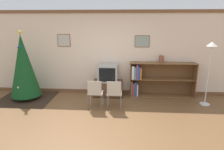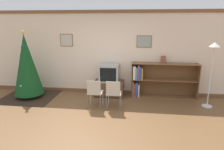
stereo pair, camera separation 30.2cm
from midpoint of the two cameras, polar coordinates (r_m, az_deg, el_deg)
The scene contains 11 objects.
ground_plane at distance 4.79m, azimuth -6.92°, elevation -14.22°, with size 24.00×24.00×0.00m, color brown.
wall_back at distance 6.57m, azimuth -3.52°, elevation 6.29°, with size 8.94×0.11×2.70m.
area_rug at distance 6.94m, azimuth -24.23°, elevation -6.03°, with size 1.65×1.57×0.01m.
christmas_tree at distance 6.67m, azimuth -25.15°, elevation 2.36°, with size 0.90×0.90×2.09m.
tv_console at distance 6.48m, azimuth -2.51°, elevation -3.86°, with size 0.94×0.54×0.49m.
television at distance 6.33m, azimuth -2.56°, elevation 0.59°, with size 0.61×0.52×0.55m.
folding_chair_left at distance 5.48m, azimuth -6.47°, elevation -4.96°, with size 0.40×0.40×0.82m.
folding_chair_right at distance 5.41m, azimuth -0.98°, elevation -5.12°, with size 0.40×0.40×0.82m.
bookshelf at distance 6.50m, azimuth 10.06°, elevation -1.23°, with size 2.05×0.36×1.10m.
vase at distance 6.42m, azimuth 12.58°, elevation 4.51°, with size 0.15×0.15×0.23m.
standing_lamp at distance 6.05m, azimuth 25.04°, elevation 4.62°, with size 0.28×0.28×1.81m.
Camera 1 is at (0.69, -4.13, 2.30)m, focal length 32.00 mm.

